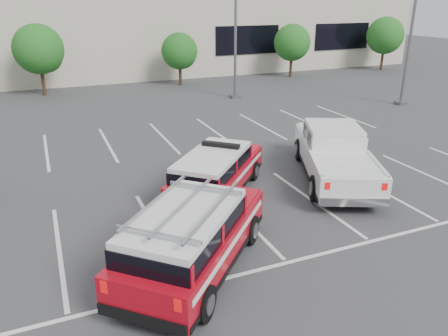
# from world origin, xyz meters

# --- Properties ---
(ground) EXTENTS (120.00, 120.00, 0.00)m
(ground) POSITION_xyz_m (0.00, 0.00, 0.00)
(ground) COLOR #39393C
(ground) RESTS_ON ground
(stall_markings) EXTENTS (23.00, 15.00, 0.01)m
(stall_markings) POSITION_xyz_m (0.00, 4.50, 0.01)
(stall_markings) COLOR silver
(stall_markings) RESTS_ON ground
(convention_building) EXTENTS (60.00, 16.99, 13.20)m
(convention_building) POSITION_xyz_m (0.18, 31.86, 4.72)
(convention_building) COLOR beige
(convention_building) RESTS_ON ground
(tree_mid_left) EXTENTS (3.37, 3.37, 4.85)m
(tree_mid_left) POSITION_xyz_m (-4.91, 22.05, 3.04)
(tree_mid_left) COLOR #3F2B19
(tree_mid_left) RESTS_ON ground
(tree_mid_right) EXTENTS (2.77, 2.77, 3.99)m
(tree_mid_right) POSITION_xyz_m (5.09, 22.05, 2.50)
(tree_mid_right) COLOR #3F2B19
(tree_mid_right) RESTS_ON ground
(tree_right) EXTENTS (3.07, 3.07, 4.42)m
(tree_right) POSITION_xyz_m (15.09, 22.05, 2.77)
(tree_right) COLOR #3F2B19
(tree_right) RESTS_ON ground
(tree_far_right) EXTENTS (3.37, 3.37, 4.85)m
(tree_far_right) POSITION_xyz_m (25.09, 22.05, 3.04)
(tree_far_right) COLOR #3F2B19
(tree_far_right) RESTS_ON ground
(light_pole_mid) EXTENTS (0.90, 0.60, 10.24)m
(light_pole_mid) POSITION_xyz_m (7.00, 16.00, 5.19)
(light_pole_mid) COLOR #59595E
(light_pole_mid) RESTS_ON ground
(light_pole_right) EXTENTS (0.90, 0.60, 10.24)m
(light_pole_right) POSITION_xyz_m (16.00, 10.00, 5.19)
(light_pole_right) COLOR #59595E
(light_pole_right) RESTS_ON ground
(fire_chief_suv) EXTENTS (4.69, 4.88, 1.75)m
(fire_chief_suv) POSITION_xyz_m (-0.08, 1.81, 0.71)
(fire_chief_suv) COLOR #A10714
(fire_chief_suv) RESTS_ON ground
(white_pickup) EXTENTS (4.60, 6.61, 1.93)m
(white_pickup) POSITION_xyz_m (4.54, 1.48, 0.77)
(white_pickup) COLOR silver
(white_pickup) RESTS_ON ground
(ladder_suv) EXTENTS (5.05, 5.19, 2.05)m
(ladder_suv) POSITION_xyz_m (-2.35, -2.22, 0.82)
(ladder_suv) COLOR #A10714
(ladder_suv) RESTS_ON ground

